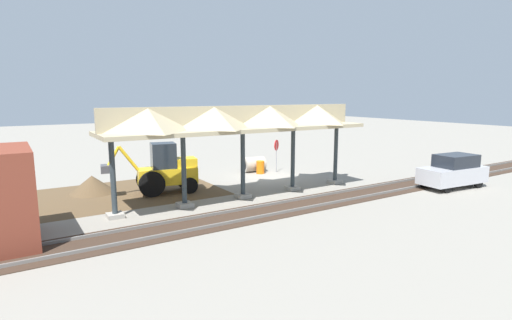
{
  "coord_description": "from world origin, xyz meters",
  "views": [
    {
      "loc": [
        14.79,
        21.95,
        5.45
      ],
      "look_at": [
        2.23,
        2.07,
        1.6
      ],
      "focal_mm": 28.0,
      "sensor_mm": 36.0,
      "label": 1
    }
  ],
  "objects_px": {
    "stop_sign": "(276,149)",
    "concrete_pipe": "(254,164)",
    "distant_parked_car": "(453,171)",
    "backhoe": "(165,170)",
    "traffic_barrel": "(260,167)"
  },
  "relations": [
    {
      "from": "stop_sign",
      "to": "concrete_pipe",
      "type": "distance_m",
      "value": 1.98
    },
    {
      "from": "distant_parked_car",
      "to": "backhoe",
      "type": "bearing_deg",
      "value": -28.08
    },
    {
      "from": "traffic_barrel",
      "to": "distant_parked_car",
      "type": "bearing_deg",
      "value": 127.16
    },
    {
      "from": "concrete_pipe",
      "to": "distant_parked_car",
      "type": "height_order",
      "value": "distant_parked_car"
    },
    {
      "from": "distant_parked_car",
      "to": "traffic_barrel",
      "type": "bearing_deg",
      "value": -52.84
    },
    {
      "from": "concrete_pipe",
      "to": "traffic_barrel",
      "type": "distance_m",
      "value": 0.87
    },
    {
      "from": "distant_parked_car",
      "to": "traffic_barrel",
      "type": "xyz_separation_m",
      "value": [
        7.33,
        -9.67,
        -0.53
      ]
    },
    {
      "from": "stop_sign",
      "to": "backhoe",
      "type": "distance_m",
      "value": 8.91
    },
    {
      "from": "backhoe",
      "to": "concrete_pipe",
      "type": "relative_size",
      "value": 3.2
    },
    {
      "from": "backhoe",
      "to": "concrete_pipe",
      "type": "xyz_separation_m",
      "value": [
        -7.49,
        -2.62,
        -0.74
      ]
    },
    {
      "from": "backhoe",
      "to": "traffic_barrel",
      "type": "bearing_deg",
      "value": -166.8
    },
    {
      "from": "backhoe",
      "to": "traffic_barrel",
      "type": "relative_size",
      "value": 5.76
    },
    {
      "from": "concrete_pipe",
      "to": "distant_parked_car",
      "type": "relative_size",
      "value": 0.37
    },
    {
      "from": "traffic_barrel",
      "to": "stop_sign",
      "type": "bearing_deg",
      "value": 172.88
    },
    {
      "from": "concrete_pipe",
      "to": "distant_parked_car",
      "type": "bearing_deg",
      "value": 124.88
    }
  ]
}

